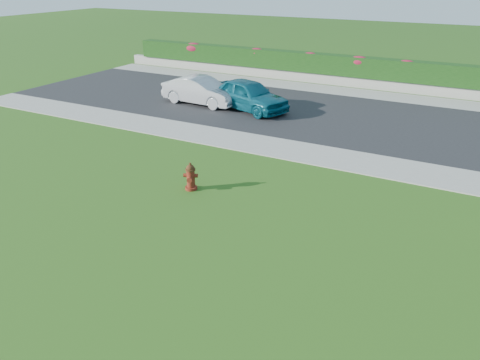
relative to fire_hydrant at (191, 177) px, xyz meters
The scene contains 14 objects.
ground 5.09m from the fire_hydrant, 59.83° to the right, with size 120.00×120.00×0.00m, color black.
street_far 9.93m from the fire_hydrant, 104.30° to the left, with size 26.00×8.00×0.04m, color black.
sidewalk_far 5.77m from the fire_hydrant, 126.80° to the left, with size 24.00×2.00×0.04m, color gray.
sidewalk_beyond 14.70m from the fire_hydrant, 83.94° to the left, with size 34.00×2.00×0.04m, color gray.
retaining_wall 16.19m from the fire_hydrant, 84.50° to the left, with size 34.00×0.40×0.60m, color gray.
hedge 16.30m from the fire_hydrant, 84.54° to the left, with size 32.00×0.90×1.10m, color black.
fire_hydrant is the anchor object (origin of this frame).
sedan_teal 9.11m from the fire_hydrant, 105.93° to the left, with size 1.71×4.24×1.45m, color #0D556A.
sedan_silver 9.98m from the fire_hydrant, 120.51° to the left, with size 1.41×4.05×1.33m, color #B3B6BB.
flower_clump_a 19.20m from the fire_hydrant, 122.82° to the left, with size 1.33×0.85×0.66m, color #A21B3D.
flower_clump_b 17.12m from the fire_hydrant, 109.47° to the left, with size 1.10×0.71×0.55m, color #A21B3D.
flower_clump_c 16.29m from the fire_hydrant, 97.66° to the left, with size 1.02×0.65×0.51m, color #A21B3D.
flower_clump_d 16.16m from the fire_hydrant, 87.26° to the left, with size 1.20×0.77×0.60m, color #A21B3D.
flower_clump_e 16.50m from the fire_hydrant, 78.17° to the left, with size 1.07×0.69×0.54m, color #A21B3D.
Camera 1 is at (4.93, -6.42, 6.19)m, focal length 35.00 mm.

